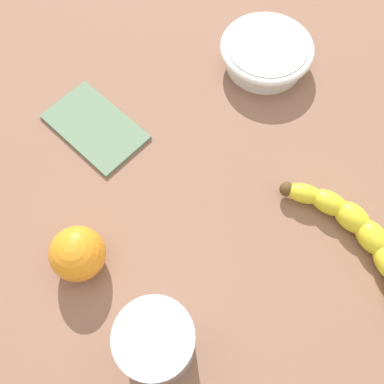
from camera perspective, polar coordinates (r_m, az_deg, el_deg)
name	(u,v)px	position (r cm, az deg, el deg)	size (l,w,h in cm)	color
wooden_tabletop	(208,184)	(65.30, 2.13, 1.05)	(120.00, 120.00, 3.00)	#89614C
banana	(356,232)	(62.94, 20.91, -4.96)	(23.14, 8.65, 3.66)	yellow
smoothie_glass	(158,343)	(52.02, -4.57, -19.31)	(8.52, 8.52, 12.32)	silver
ceramic_bowl	(266,53)	(75.12, 9.78, 17.67)	(15.31, 15.31, 4.36)	white
orange_fruit	(78,254)	(57.92, -14.89, -7.88)	(7.29, 7.29, 7.29)	orange
folded_napkin	(95,127)	(69.80, -12.70, 8.40)	(15.60, 9.41, 0.60)	slate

